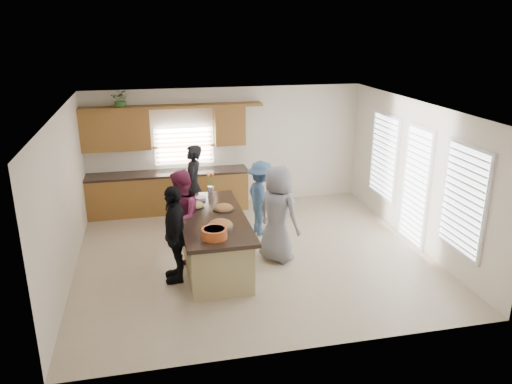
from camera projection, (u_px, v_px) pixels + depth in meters
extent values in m
plane|color=#C6B293|center=(253.00, 254.00, 9.52)|extent=(6.50, 6.50, 0.00)
cube|color=silver|center=(227.00, 147.00, 11.84)|extent=(6.50, 0.02, 2.80)
cube|color=silver|center=(303.00, 256.00, 6.30)|extent=(6.50, 0.02, 2.80)
cube|color=silver|center=(65.00, 198.00, 8.41)|extent=(0.02, 6.00, 2.80)
cube|color=silver|center=(415.00, 174.00, 9.73)|extent=(0.02, 6.00, 2.80)
cube|color=white|center=(253.00, 108.00, 8.62)|extent=(6.50, 6.00, 0.02)
cube|color=brown|center=(169.00, 193.00, 11.57)|extent=(3.65, 0.62, 0.90)
cube|color=black|center=(168.00, 173.00, 11.42)|extent=(3.70, 0.65, 0.05)
cube|color=brown|center=(115.00, 130.00, 10.99)|extent=(1.50, 0.36, 0.90)
cube|color=brown|center=(229.00, 125.00, 11.51)|extent=(0.70, 0.36, 0.90)
cube|color=brown|center=(173.00, 106.00, 11.10)|extent=(4.05, 0.40, 0.06)
cube|color=brown|center=(184.00, 146.00, 11.58)|extent=(1.35, 0.08, 0.85)
cube|color=white|center=(384.00, 156.00, 10.92)|extent=(0.06, 1.10, 1.75)
cube|color=white|center=(415.00, 186.00, 9.71)|extent=(0.06, 0.85, 2.25)
cube|color=white|center=(463.00, 200.00, 8.24)|extent=(0.06, 1.10, 1.75)
cube|color=tan|center=(213.00, 242.00, 8.99)|extent=(1.01, 2.51, 0.88)
cube|color=black|center=(212.00, 218.00, 8.84)|extent=(1.17, 2.71, 0.07)
cube|color=black|center=(214.00, 262.00, 9.12)|extent=(0.93, 2.43, 0.08)
cylinder|color=black|center=(220.00, 226.00, 8.35)|extent=(0.47, 0.47, 0.02)
ellipsoid|color=#BD7B3B|center=(220.00, 225.00, 8.34)|extent=(0.42, 0.42, 0.19)
cylinder|color=black|center=(224.00, 209.00, 9.12)|extent=(0.40, 0.40, 0.02)
ellipsoid|color=#BD7B3B|center=(224.00, 208.00, 9.12)|extent=(0.36, 0.36, 0.16)
cylinder|color=black|center=(195.00, 206.00, 9.26)|extent=(0.38, 0.38, 0.02)
ellipsoid|color=tan|center=(195.00, 205.00, 9.25)|extent=(0.34, 0.34, 0.15)
cylinder|color=#C45323|center=(214.00, 233.00, 7.89)|extent=(0.41, 0.41, 0.16)
cylinder|color=beige|center=(214.00, 230.00, 7.87)|extent=(0.34, 0.34, 0.04)
cylinder|color=white|center=(230.00, 230.00, 8.14)|extent=(0.08, 0.08, 0.09)
cylinder|color=#B48FD0|center=(200.00, 198.00, 9.62)|extent=(0.23, 0.23, 0.06)
cylinder|color=silver|center=(211.00, 191.00, 9.87)|extent=(0.13, 0.13, 0.18)
imported|color=#43762F|center=(121.00, 100.00, 10.81)|extent=(0.47, 0.43, 0.43)
imported|color=black|center=(193.00, 186.00, 10.64)|extent=(0.53, 0.71, 1.78)
imported|color=maroon|center=(181.00, 217.00, 9.00)|extent=(0.88, 1.00, 1.73)
imported|color=black|center=(175.00, 234.00, 8.35)|extent=(0.42, 0.99, 1.69)
imported|color=#344D71|center=(261.00, 198.00, 10.24)|extent=(0.75, 1.09, 1.56)
imported|color=slate|center=(278.00, 214.00, 9.05)|extent=(0.97, 1.06, 1.81)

